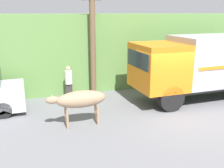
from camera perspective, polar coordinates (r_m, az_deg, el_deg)
ground_plane at (r=11.47m, az=12.87°, el=-5.65°), size 60.00×60.00×0.00m
hillside_embankment at (r=16.96m, az=1.00°, el=8.36°), size 32.00×6.30×3.95m
cargo_truck at (r=13.05m, az=19.31°, el=4.26°), size 6.66×2.40×2.99m
brown_cow at (r=9.53m, az=-6.94°, el=-3.39°), size 2.17×0.62×1.32m
pedestrian_on_hill at (r=12.63m, az=-9.40°, el=0.64°), size 0.44×0.44×1.60m
utility_pole at (r=12.77m, az=-4.23°, el=9.40°), size 0.90×0.27×5.25m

